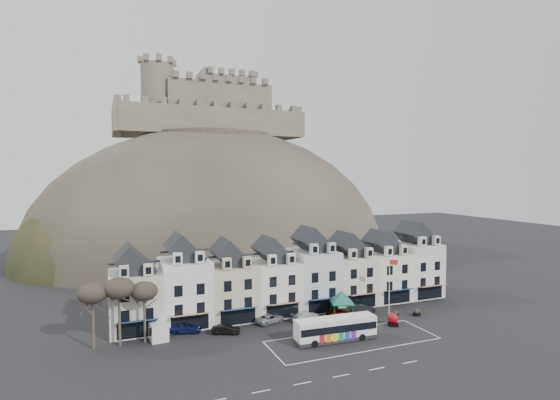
{
  "coord_description": "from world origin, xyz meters",
  "views": [
    {
      "loc": [
        -27.43,
        -46.48,
        21.31
      ],
      "look_at": [
        1.03,
        24.0,
        16.98
      ],
      "focal_mm": 28.0,
      "sensor_mm": 36.0,
      "label": 1
    }
  ],
  "objects_px": {
    "flagpole": "(390,283)",
    "car_charcoal": "(362,308)",
    "bus_shelter": "(342,297)",
    "red_buoy": "(393,319)",
    "car_navy": "(184,327)",
    "car_white": "(306,316)",
    "car_maroon": "(338,313)",
    "bus": "(335,328)",
    "car_silver": "(270,318)",
    "white_van": "(157,329)",
    "car_black": "(226,329)"
  },
  "relations": [
    {
      "from": "car_silver",
      "to": "car_maroon",
      "type": "bearing_deg",
      "value": -119.13
    },
    {
      "from": "car_charcoal",
      "to": "red_buoy",
      "type": "bearing_deg",
      "value": -170.27
    },
    {
      "from": "bus",
      "to": "car_maroon",
      "type": "bearing_deg",
      "value": 61.36
    },
    {
      "from": "flagpole",
      "to": "car_navy",
      "type": "relative_size",
      "value": 1.97
    },
    {
      "from": "red_buoy",
      "to": "car_navy",
      "type": "distance_m",
      "value": 29.09
    },
    {
      "from": "white_van",
      "to": "car_charcoal",
      "type": "xyz_separation_m",
      "value": [
        30.59,
        -1.34,
        -0.43
      ]
    },
    {
      "from": "flagpole",
      "to": "car_silver",
      "type": "height_order",
      "value": "flagpole"
    },
    {
      "from": "car_white",
      "to": "red_buoy",
      "type": "bearing_deg",
      "value": -140.15
    },
    {
      "from": "car_charcoal",
      "to": "white_van",
      "type": "bearing_deg",
      "value": 89.39
    },
    {
      "from": "car_silver",
      "to": "car_charcoal",
      "type": "xyz_separation_m",
      "value": [
        14.79,
        -1.01,
        0.07
      ]
    },
    {
      "from": "car_silver",
      "to": "car_maroon",
      "type": "distance_m",
      "value": 10.5
    },
    {
      "from": "bus_shelter",
      "to": "bus",
      "type": "bearing_deg",
      "value": -106.17
    },
    {
      "from": "bus_shelter",
      "to": "car_maroon",
      "type": "xyz_separation_m",
      "value": [
        -0.2,
        0.73,
        -2.55
      ]
    },
    {
      "from": "car_maroon",
      "to": "car_charcoal",
      "type": "height_order",
      "value": "car_charcoal"
    },
    {
      "from": "bus_shelter",
      "to": "car_maroon",
      "type": "height_order",
      "value": "bus_shelter"
    },
    {
      "from": "car_white",
      "to": "car_maroon",
      "type": "relative_size",
      "value": 1.14
    },
    {
      "from": "car_navy",
      "to": "bus",
      "type": "bearing_deg",
      "value": -103.87
    },
    {
      "from": "red_buoy",
      "to": "car_navy",
      "type": "xyz_separation_m",
      "value": [
        -27.9,
        8.26,
        -0.16
      ]
    },
    {
      "from": "bus_shelter",
      "to": "flagpole",
      "type": "xyz_separation_m",
      "value": [
        7.26,
        -1.78,
        1.85
      ]
    },
    {
      "from": "bus",
      "to": "car_maroon",
      "type": "height_order",
      "value": "bus"
    },
    {
      "from": "bus_shelter",
      "to": "white_van",
      "type": "distance_m",
      "value": 26.6
    },
    {
      "from": "car_silver",
      "to": "car_white",
      "type": "relative_size",
      "value": 0.97
    },
    {
      "from": "white_van",
      "to": "car_black",
      "type": "xyz_separation_m",
      "value": [
        8.73,
        -2.28,
        -0.51
      ]
    },
    {
      "from": "car_white",
      "to": "car_navy",
      "type": "bearing_deg",
      "value": 66.84
    },
    {
      "from": "bus_shelter",
      "to": "car_charcoal",
      "type": "relative_size",
      "value": 1.46
    },
    {
      "from": "bus_shelter",
      "to": "flagpole",
      "type": "distance_m",
      "value": 7.7
    },
    {
      "from": "car_silver",
      "to": "car_charcoal",
      "type": "bearing_deg",
      "value": -115.02
    },
    {
      "from": "bus",
      "to": "car_navy",
      "type": "height_order",
      "value": "bus"
    },
    {
      "from": "car_navy",
      "to": "car_maroon",
      "type": "height_order",
      "value": "car_navy"
    },
    {
      "from": "flagpole",
      "to": "bus_shelter",
      "type": "bearing_deg",
      "value": 166.25
    },
    {
      "from": "white_van",
      "to": "car_silver",
      "type": "height_order",
      "value": "white_van"
    },
    {
      "from": "red_buoy",
      "to": "white_van",
      "type": "xyz_separation_m",
      "value": [
        -31.52,
        8.04,
        0.2
      ]
    },
    {
      "from": "flagpole",
      "to": "car_silver",
      "type": "xyz_separation_m",
      "value": [
        -17.86,
        3.97,
        -4.45
      ]
    },
    {
      "from": "bus",
      "to": "car_black",
      "type": "xyz_separation_m",
      "value": [
        -12.49,
        7.59,
        -1.06
      ]
    },
    {
      "from": "car_silver",
      "to": "red_buoy",
      "type": "bearing_deg",
      "value": -137.27
    },
    {
      "from": "flagpole",
      "to": "car_navy",
      "type": "bearing_deg",
      "value": 171.46
    },
    {
      "from": "car_silver",
      "to": "bus_shelter",
      "type": "bearing_deg",
      "value": -122.8
    },
    {
      "from": "car_navy",
      "to": "car_black",
      "type": "bearing_deg",
      "value": -100.12
    },
    {
      "from": "bus",
      "to": "car_silver",
      "type": "distance_m",
      "value": 11.02
    },
    {
      "from": "flagpole",
      "to": "car_charcoal",
      "type": "bearing_deg",
      "value": 136.07
    },
    {
      "from": "car_black",
      "to": "car_maroon",
      "type": "relative_size",
      "value": 0.94
    },
    {
      "from": "car_black",
      "to": "white_van",
      "type": "bearing_deg",
      "value": 98.79
    },
    {
      "from": "car_charcoal",
      "to": "bus_shelter",
      "type": "bearing_deg",
      "value": 107.65
    },
    {
      "from": "white_van",
      "to": "car_navy",
      "type": "xyz_separation_m",
      "value": [
        3.62,
        0.22,
        -0.36
      ]
    },
    {
      "from": "bus",
      "to": "bus_shelter",
      "type": "xyz_separation_m",
      "value": [
        5.18,
        7.35,
        1.55
      ]
    },
    {
      "from": "bus",
      "to": "car_maroon",
      "type": "distance_m",
      "value": 9.54
    },
    {
      "from": "red_buoy",
      "to": "car_black",
      "type": "height_order",
      "value": "red_buoy"
    },
    {
      "from": "car_black",
      "to": "bus",
      "type": "bearing_deg",
      "value": -97.82
    },
    {
      "from": "bus",
      "to": "red_buoy",
      "type": "relative_size",
      "value": 5.96
    },
    {
      "from": "bus",
      "to": "bus_shelter",
      "type": "relative_size",
      "value": 1.75
    }
  ]
}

